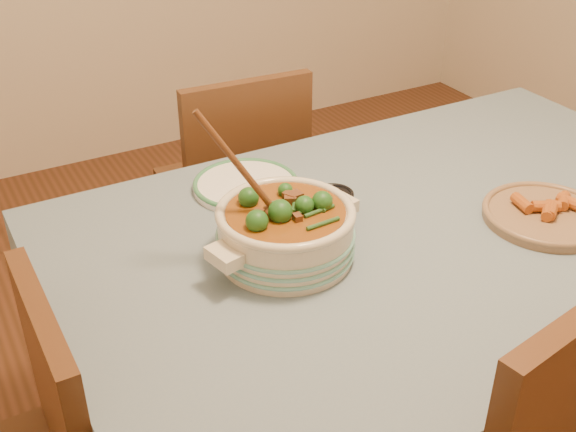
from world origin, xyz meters
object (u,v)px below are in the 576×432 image
object	(u,v)px
stew_casserole	(285,228)
fried_plate	(546,213)
dining_table	(418,258)
chair_far	(237,181)
white_plate	(246,185)
condiment_bowl	(333,200)

from	to	relation	value
stew_casserole	fried_plate	size ratio (longest dim) A/B	1.02
dining_table	stew_casserole	distance (m)	0.38
stew_casserole	chair_far	world-z (taller)	stew_casserole
chair_far	dining_table	bearing A→B (deg)	99.48
dining_table	stew_casserole	world-z (taller)	stew_casserole
white_plate	chair_far	xyz separation A→B (m)	(0.19, 0.47, -0.26)
dining_table	white_plate	world-z (taller)	white_plate
stew_casserole	white_plate	size ratio (longest dim) A/B	1.10
dining_table	chair_far	bearing A→B (deg)	96.04
stew_casserole	dining_table	bearing A→B (deg)	-6.66
white_plate	fried_plate	world-z (taller)	fried_plate
dining_table	white_plate	distance (m)	0.46
fried_plate	chair_far	world-z (taller)	chair_far
fried_plate	chair_far	size ratio (longest dim) A/B	0.42
white_plate	fried_plate	distance (m)	0.72
stew_casserole	condiment_bowl	bearing A→B (deg)	30.73
stew_casserole	fried_plate	world-z (taller)	stew_casserole
white_plate	stew_casserole	bearing A→B (deg)	-100.71
fried_plate	white_plate	bearing A→B (deg)	138.89
condiment_bowl	fried_plate	size ratio (longest dim) A/B	0.26
stew_casserole	white_plate	world-z (taller)	stew_casserole
white_plate	dining_table	bearing A→B (deg)	-51.69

